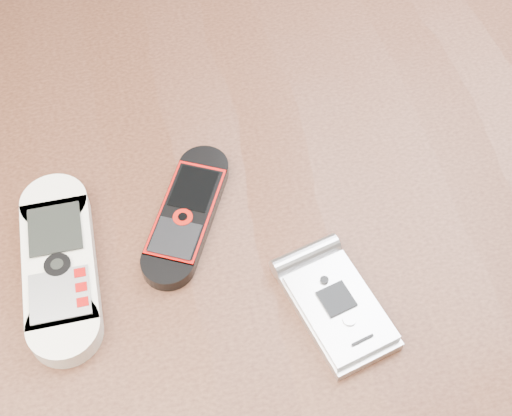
{
  "coord_description": "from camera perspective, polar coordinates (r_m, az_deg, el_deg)",
  "views": [
    {
      "loc": [
        -0.06,
        -0.3,
        1.22
      ],
      "look_at": [
        0.01,
        0.0,
        0.76
      ],
      "focal_mm": 50.0,
      "sensor_mm": 36.0,
      "label": 1
    }
  ],
  "objects": [
    {
      "name": "nokia_white",
      "position": [
        0.55,
        -15.45,
        -4.32
      ],
      "size": [
        0.05,
        0.16,
        0.02
      ],
      "primitive_type": "cube",
      "rotation": [
        0.0,
        0.0,
        0.0
      ],
      "color": "white",
      "rests_on": "table"
    },
    {
      "name": "motorola_razr",
      "position": [
        0.51,
        6.54,
        -7.83
      ],
      "size": [
        0.08,
        0.11,
        0.02
      ],
      "primitive_type": "cube",
      "rotation": [
        0.0,
        0.0,
        0.25
      ],
      "color": "silver",
      "rests_on": "table"
    },
    {
      "name": "nokia_black_red",
      "position": [
        0.56,
        -5.57,
        -0.46
      ],
      "size": [
        0.1,
        0.14,
        0.01
      ],
      "primitive_type": "cube",
      "rotation": [
        0.0,
        0.0,
        -0.47
      ],
      "color": "black",
      "rests_on": "table"
    },
    {
      "name": "table",
      "position": [
        0.65,
        -0.43,
        -5.83
      ],
      "size": [
        1.2,
        0.8,
        0.75
      ],
      "color": "black",
      "rests_on": "ground"
    }
  ]
}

